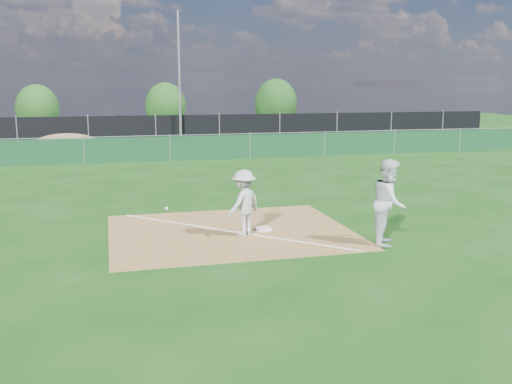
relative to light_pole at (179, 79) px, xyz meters
The scene contains 17 objects.
ground 13.40m from the light_pole, 96.74° to the right, with size 90.00×90.00×0.00m, color #113E0D.
infield_dirt 22.11m from the light_pole, 93.95° to the right, with size 6.00×5.00×0.02m, color olive.
foul_line 22.11m from the light_pole, 93.95° to the right, with size 0.08×7.00×0.01m, color white.
green_fence 8.55m from the light_pole, 101.02° to the right, with size 44.00×0.05×1.20m, color #0F381C.
dirt_mound 8.46m from the light_pole, 147.13° to the right, with size 3.38×2.60×1.17m, color olive.
black_fence 3.46m from the light_pole, 168.69° to the left, with size 46.00×0.04×1.80m, color black.
parking_lot 6.80m from the light_pole, 105.80° to the left, with size 46.00×9.00×0.01m, color black.
light_pole is the anchor object (origin of this frame).
first_base 22.17m from the light_pole, 91.78° to the right, with size 0.36×0.36×0.08m, color silver.
play_at_first 22.42m from the light_pole, 93.27° to the right, with size 2.50×1.12×1.63m.
runner 23.95m from the light_pole, 85.58° to the right, with size 0.97×0.76×2.00m, color silver.
car_left 10.36m from the light_pole, 154.21° to the left, with size 1.85×4.60×1.57m, color #979A9E.
car_mid 6.38m from the light_pole, 125.80° to the left, with size 1.65×4.74×1.56m, color black.
car_right 6.92m from the light_pole, 70.29° to the left, with size 1.64×4.04×1.17m, color black.
tree_left 13.98m from the light_pole, 132.68° to the left, with size 3.12×3.12×3.70m.
tree_mid 11.41m from the light_pole, 88.81° to the left, with size 3.24×3.24×3.84m.
tree_right 14.20m from the light_pole, 48.68° to the left, with size 3.50×3.50×4.16m.
Camera 1 is at (-2.90, -12.68, 3.68)m, focal length 40.00 mm.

